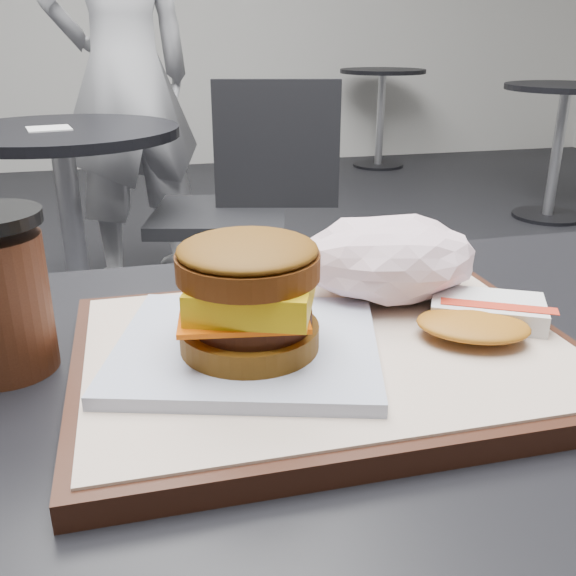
# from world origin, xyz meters

# --- Properties ---
(customer_table) EXTENTS (0.80, 0.60, 0.77)m
(customer_table) POSITION_xyz_m (0.00, 0.00, 0.58)
(customer_table) COLOR #A5A5AA
(customer_table) RESTS_ON ground
(serving_tray) EXTENTS (0.38, 0.28, 0.02)m
(serving_tray) POSITION_xyz_m (-0.02, 0.03, 0.78)
(serving_tray) COLOR black
(serving_tray) RESTS_ON customer_table
(breakfast_sandwich) EXTENTS (0.23, 0.22, 0.09)m
(breakfast_sandwich) POSITION_xyz_m (-0.08, 0.02, 0.83)
(breakfast_sandwich) COLOR silver
(breakfast_sandwich) RESTS_ON serving_tray
(hash_brown) EXTENTS (0.13, 0.12, 0.02)m
(hash_brown) POSITION_xyz_m (0.11, 0.03, 0.80)
(hash_brown) COLOR silver
(hash_brown) RESTS_ON serving_tray
(crumpled_wrapper) EXTENTS (0.16, 0.12, 0.07)m
(crumpled_wrapper) POSITION_xyz_m (0.06, 0.11, 0.83)
(crumpled_wrapper) COLOR white
(crumpled_wrapper) RESTS_ON serving_tray
(neighbor_table) EXTENTS (0.70, 0.70, 0.75)m
(neighbor_table) POSITION_xyz_m (-0.35, 1.65, 0.55)
(neighbor_table) COLOR black
(neighbor_table) RESTS_ON ground
(napkin) EXTENTS (0.14, 0.14, 0.00)m
(napkin) POSITION_xyz_m (-0.38, 1.62, 0.75)
(napkin) COLOR silver
(napkin) RESTS_ON neighbor_table
(neighbor_chair) EXTENTS (0.64, 0.51, 0.88)m
(neighbor_chair) POSITION_xyz_m (0.18, 1.61, 0.51)
(neighbor_chair) COLOR #ACACB2
(neighbor_chair) RESTS_ON ground
(patron) EXTENTS (0.74, 0.63, 1.71)m
(patron) POSITION_xyz_m (-0.15, 2.34, 0.85)
(patron) COLOR silver
(patron) RESTS_ON ground
(bg_table_near) EXTENTS (0.66, 0.66, 0.75)m
(bg_table_near) POSITION_xyz_m (2.20, 2.80, 0.56)
(bg_table_near) COLOR black
(bg_table_near) RESTS_ON ground
(bg_table_far) EXTENTS (0.66, 0.66, 0.75)m
(bg_table_far) POSITION_xyz_m (1.80, 4.50, 0.56)
(bg_table_far) COLOR black
(bg_table_far) RESTS_ON ground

